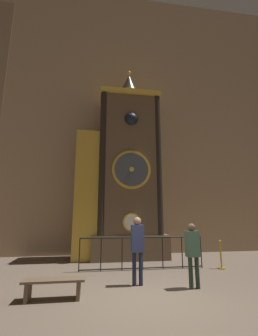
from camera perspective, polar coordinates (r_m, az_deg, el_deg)
name	(u,v)px	position (r m, az deg, el deg)	size (l,w,h in m)	color
ground_plane	(149,297)	(5.97, 5.19, -29.93)	(28.00, 28.00, 0.00)	brown
cathedral_back_wall	(120,111)	(12.92, -2.31, 14.37)	(24.00, 0.32, 15.15)	#997A5B
clock_tower	(122,173)	(10.52, -1.76, -1.39)	(4.11, 1.77, 9.20)	brown
railing_fence	(143,251)	(8.41, 3.47, -20.33)	(4.38, 0.05, 1.10)	black
visitor_near	(137,243)	(6.58, 2.13, -18.51)	(0.34, 0.23, 1.80)	#1B213A
visitor_far	(193,249)	(6.56, 15.87, -19.10)	(0.37, 0.27, 1.63)	#213427
stanchion_post	(221,259)	(9.23, 22.36, -20.66)	(0.28, 0.28, 0.97)	#B28E33
visitor_bench	(54,285)	(5.95, -18.52, -26.28)	(1.37, 0.40, 0.44)	brown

